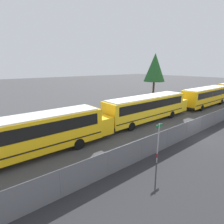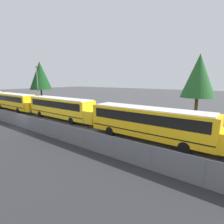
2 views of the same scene
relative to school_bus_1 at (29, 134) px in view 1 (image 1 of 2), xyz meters
name	(u,v)px [view 1 (image 1 of 2)]	position (x,y,z in m)	size (l,w,h in m)	color
ground_plane	(193,135)	(13.95, -5.53, -1.89)	(200.00, 200.00, 0.00)	#424244
fence	(194,127)	(13.95, -5.53, -1.02)	(83.46, 0.07, 1.69)	#9EA0A5
school_bus_1	(29,134)	(0.00, 0.00, 0.00)	(13.64, 2.51, 3.19)	yellow
school_bus_2	(148,106)	(13.93, 0.38, 0.00)	(13.64, 2.51, 3.19)	yellow
school_bus_3	(207,95)	(28.40, -0.29, 0.00)	(13.64, 2.51, 3.19)	yellow
street_sign	(158,143)	(6.78, -6.48, -0.33)	(0.70, 0.09, 2.95)	#B7B7BC
tree_0	(155,68)	(29.78, 12.18, 4.47)	(4.72, 4.72, 9.45)	#51381E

